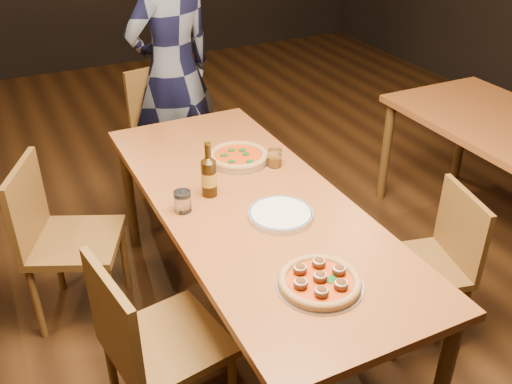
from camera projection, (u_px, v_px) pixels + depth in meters
name	position (u px, v px, depth m)	size (l,w,h in m)	color
ground	(252.00, 325.00, 2.92)	(9.00, 9.00, 0.00)	black
table_main	(251.00, 214.00, 2.57)	(0.80, 2.00, 0.75)	brown
chair_main_nw	(167.00, 341.00, 2.21)	(0.42, 0.42, 0.90)	brown
chair_main_sw	(75.00, 240.00, 2.79)	(0.42, 0.42, 0.90)	brown
chair_main_e	(421.00, 266.00, 2.68)	(0.38, 0.38, 0.82)	brown
chair_end	(176.00, 138.00, 3.73)	(0.44, 0.44, 0.95)	brown
pizza_meatball	(320.00, 281.00, 2.02)	(0.32, 0.32, 0.06)	#B7B7BF
pizza_margherita	(238.00, 156.00, 2.86)	(0.32, 0.32, 0.04)	#B7B7BF
plate_stack	(281.00, 215.00, 2.41)	(0.27, 0.27, 0.03)	white
beer_bottle	(209.00, 177.00, 2.53)	(0.07, 0.07, 0.25)	black
water_glass	(183.00, 201.00, 2.44)	(0.07, 0.07, 0.09)	white
amber_glass	(275.00, 158.00, 2.80)	(0.07, 0.07, 0.09)	#9B5711
diner	(173.00, 71.00, 3.66)	(0.64, 0.42, 1.75)	black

